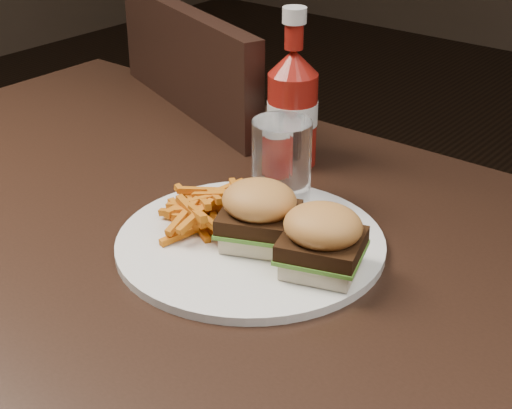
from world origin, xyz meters
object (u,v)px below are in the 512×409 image
Objects in this scene: plate at (250,243)px; ketchup_bottle at (292,122)px; dining_table at (177,246)px; chair_far at (291,245)px; tumbler at (281,165)px.

ketchup_bottle reaches higher than plate.
plate is (0.09, 0.03, 0.03)m from dining_table.
chair_far is at bearing 125.63° from ketchup_bottle.
ketchup_bottle is at bearing 146.64° from chair_far.
dining_table is at bearing 132.43° from chair_far.
dining_table is at bearing -163.29° from plate.
plate is at bearing 142.25° from chair_far.
dining_table is 0.16m from tumbler.
chair_far is 1.48× the size of plate.
plate is at bearing -64.52° from ketchup_bottle.
chair_far is (-0.20, 0.50, -0.30)m from dining_table.
chair_far is at bearing 124.25° from tumbler.
chair_far is 3.94× the size of tumbler.
tumbler is (0.25, -0.37, 0.38)m from chair_far.
chair_far is at bearing 121.24° from plate.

